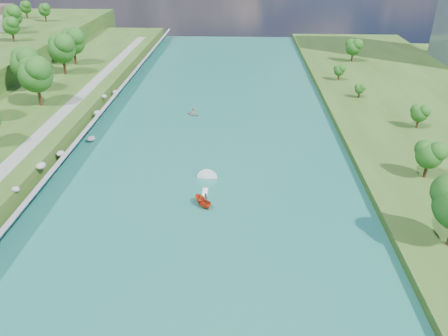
{
  "coord_description": "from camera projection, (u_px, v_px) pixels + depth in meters",
  "views": [
    {
      "loc": [
        6.53,
        -51.57,
        37.3
      ],
      "look_at": [
        3.75,
        14.48,
        2.5
      ],
      "focal_mm": 35.0,
      "sensor_mm": 36.0,
      "label": 1
    }
  ],
  "objects": [
    {
      "name": "trees_east",
      "position": [
        433.0,
        158.0,
        69.82
      ],
      "size": [
        15.12,
        139.7,
        11.8
      ],
      "color": "#164D14",
      "rests_on": "berm_east"
    },
    {
      "name": "motorboat",
      "position": [
        204.0,
        196.0,
        69.89
      ],
      "size": [
        3.6,
        18.75,
        2.0
      ],
      "rotation": [
        0.0,
        0.0,
        3.8
      ],
      "color": "red",
      "rests_on": "river_water"
    },
    {
      "name": "trees_ridge",
      "position": [
        12.0,
        18.0,
        147.41
      ],
      "size": [
        20.87,
        60.19,
        10.79
      ],
      "color": "#164D14",
      "rests_on": "ridge_west"
    },
    {
      "name": "riverside_path",
      "position": [
        29.0,
        145.0,
        80.45
      ],
      "size": [
        3.0,
        200.0,
        0.1
      ],
      "primitive_type": "cube",
      "color": "gray",
      "rests_on": "berm_west"
    },
    {
      "name": "riprap_bank",
      "position": [
        65.0,
        155.0,
        80.61
      ],
      "size": [
        4.75,
        236.0,
        4.3
      ],
      "color": "slate",
      "rests_on": "ground"
    },
    {
      "name": "raft",
      "position": [
        193.0,
        113.0,
        103.7
      ],
      "size": [
        3.94,
        3.75,
        1.64
      ],
      "rotation": [
        0.0,
        0.0,
        0.93
      ],
      "color": "#9B9DA3",
      "rests_on": "river_water"
    },
    {
      "name": "river_water",
      "position": [
        205.0,
        165.0,
        80.87
      ],
      "size": [
        55.0,
        240.0,
        0.1
      ],
      "primitive_type": "cube",
      "color": "#1B6A5A",
      "rests_on": "ground"
    },
    {
      "name": "ground",
      "position": [
        194.0,
        229.0,
        63.21
      ],
      "size": [
        260.0,
        260.0,
        0.0
      ],
      "primitive_type": "plane",
      "color": "#2D5119",
      "rests_on": "ground"
    }
  ]
}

